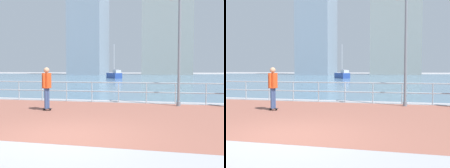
% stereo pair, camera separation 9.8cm
% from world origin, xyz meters
% --- Properties ---
extents(ground, '(220.00, 220.00, 0.00)m').
position_xyz_m(ground, '(0.00, 40.00, 0.00)').
color(ground, '#9E9EA3').
extents(brick_paving, '(28.00, 7.59, 0.01)m').
position_xyz_m(brick_paving, '(0.00, 3.10, 0.00)').
color(brick_paving, '#935647').
rests_on(brick_paving, ground).
extents(harbor_water, '(180.00, 88.00, 0.00)m').
position_xyz_m(harbor_water, '(0.00, 51.90, 0.00)').
color(harbor_water, slate).
rests_on(harbor_water, ground).
extents(waterfront_railing, '(25.25, 0.06, 1.05)m').
position_xyz_m(waterfront_railing, '(-0.00, 6.90, 0.73)').
color(waterfront_railing, '#9EADB7').
rests_on(waterfront_railing, ground).
extents(lamppost, '(0.57, 0.73, 5.64)m').
position_xyz_m(lamppost, '(2.84, 6.17, 3.12)').
color(lamppost, slate).
rests_on(lamppost, ground).
extents(skateboarder, '(0.40, 0.55, 1.77)m').
position_xyz_m(skateboarder, '(-2.37, 3.78, 1.06)').
color(skateboarder, black).
rests_on(skateboarder, ground).
extents(sailboat_teal, '(3.88, 4.75, 6.66)m').
position_xyz_m(sailboat_teal, '(-8.25, 44.39, 0.64)').
color(sailboat_teal, '#284799').
rests_on(sailboat_teal, ground).
extents(tower_concrete, '(11.13, 13.44, 47.78)m').
position_xyz_m(tower_concrete, '(-24.84, 80.28, 23.06)').
color(tower_concrete, '#8493A3').
rests_on(tower_concrete, ground).
extents(tower_brick, '(16.69, 12.54, 29.26)m').
position_xyz_m(tower_brick, '(1.31, 88.32, 13.80)').
color(tower_brick, '#939993').
rests_on(tower_brick, ground).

